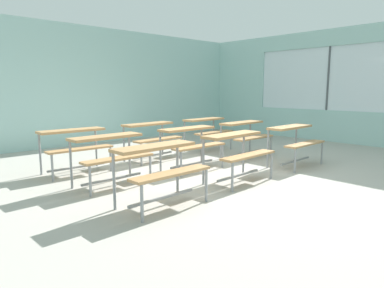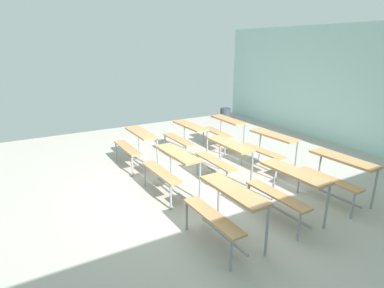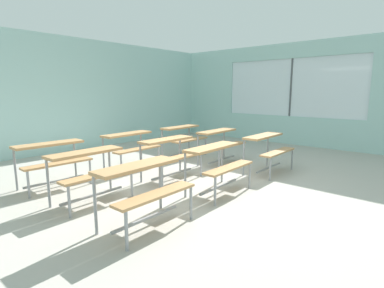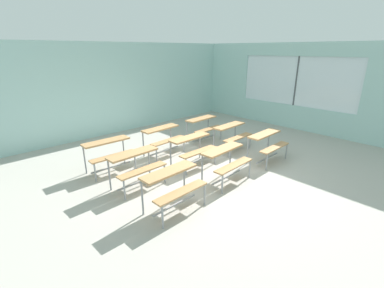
% 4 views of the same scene
% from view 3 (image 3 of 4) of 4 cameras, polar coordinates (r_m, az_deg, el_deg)
% --- Properties ---
extents(ground, '(10.00, 9.00, 0.05)m').
position_cam_3_polar(ground, '(5.29, 0.43, -7.84)').
color(ground, '#ADA89E').
extents(wall_back, '(10.00, 0.12, 3.00)m').
position_cam_3_polar(wall_back, '(8.68, -22.88, 8.62)').
color(wall_back, '#A8D1CC').
rests_on(wall_back, ground).
extents(wall_right, '(0.12, 9.00, 3.00)m').
position_cam_3_polar(wall_right, '(9.35, 21.87, 8.41)').
color(wall_right, '#A8D1CC').
rests_on(wall_right, ground).
extents(desk_bench_r0c0, '(1.11, 0.61, 0.74)m').
position_cam_3_polar(desk_bench_r0c0, '(3.58, -9.17, -6.89)').
color(desk_bench_r0c0, tan).
rests_on(desk_bench_r0c0, ground).
extents(desk_bench_r0c1, '(1.12, 0.63, 0.74)m').
position_cam_3_polar(desk_bench_r0c1, '(4.72, 4.95, -2.66)').
color(desk_bench_r0c1, tan).
rests_on(desk_bench_r0c1, ground).
extents(desk_bench_r0c2, '(1.11, 0.61, 0.74)m').
position_cam_3_polar(desk_bench_r0c2, '(6.07, 14.30, -0.09)').
color(desk_bench_r0c2, tan).
rests_on(desk_bench_r0c2, ground).
extents(desk_bench_r1c0, '(1.12, 0.62, 0.74)m').
position_cam_3_polar(desk_bench_r1c0, '(4.55, -18.87, -3.66)').
color(desk_bench_r1c0, tan).
rests_on(desk_bench_r1c0, ground).
extents(desk_bench_r1c1, '(1.10, 0.59, 0.74)m').
position_cam_3_polar(desk_bench_r1c1, '(5.45, -4.06, -0.93)').
color(desk_bench_r1c1, tan).
rests_on(desk_bench_r1c1, ground).
extents(desk_bench_r1c2, '(1.12, 0.62, 0.74)m').
position_cam_3_polar(desk_bench_r1c2, '(6.63, 5.53, 1.02)').
color(desk_bench_r1c2, tan).
rests_on(desk_bench_r1c2, ground).
extents(desk_bench_r2c0, '(1.12, 0.62, 0.74)m').
position_cam_3_polar(desk_bench_r2c0, '(5.50, -25.07, -1.76)').
color(desk_bench_r2c0, tan).
rests_on(desk_bench_r2c0, ground).
extents(desk_bench_r2c1, '(1.13, 0.65, 0.74)m').
position_cam_3_polar(desk_bench_r2c1, '(6.29, -11.59, 0.37)').
color(desk_bench_r2c1, tan).
rests_on(desk_bench_r2c1, ground).
extents(desk_bench_r2c2, '(1.12, 0.63, 0.74)m').
position_cam_3_polar(desk_bench_r2c2, '(7.34, -1.59, 1.94)').
color(desk_bench_r2c2, tan).
rests_on(desk_bench_r2c2, ground).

